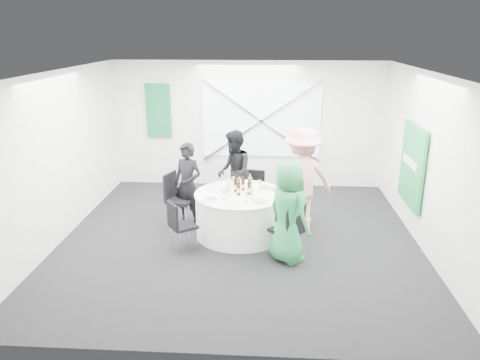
# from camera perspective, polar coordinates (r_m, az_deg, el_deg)

# --- Properties ---
(floor) EXTENTS (6.00, 6.00, 0.00)m
(floor) POSITION_cam_1_polar(r_m,az_deg,el_deg) (8.07, -0.09, -7.21)
(floor) COLOR black
(floor) RESTS_ON ground
(ceiling) EXTENTS (6.00, 6.00, 0.00)m
(ceiling) POSITION_cam_1_polar(r_m,az_deg,el_deg) (7.34, -0.10, 13.02)
(ceiling) COLOR silver
(ceiling) RESTS_ON wall_back
(wall_back) EXTENTS (6.00, 0.00, 6.00)m
(wall_back) POSITION_cam_1_polar(r_m,az_deg,el_deg) (10.50, 0.97, 6.75)
(wall_back) COLOR silver
(wall_back) RESTS_ON floor
(wall_front) EXTENTS (6.00, 0.00, 6.00)m
(wall_front) POSITION_cam_1_polar(r_m,az_deg,el_deg) (4.77, -2.45, -7.17)
(wall_front) COLOR silver
(wall_front) RESTS_ON floor
(wall_left) EXTENTS (0.00, 6.00, 6.00)m
(wall_left) POSITION_cam_1_polar(r_m,az_deg,el_deg) (8.33, -21.19, 2.60)
(wall_left) COLOR silver
(wall_left) RESTS_ON floor
(wall_right) EXTENTS (0.00, 6.00, 6.00)m
(wall_right) POSITION_cam_1_polar(r_m,az_deg,el_deg) (7.98, 21.95, 1.88)
(wall_right) COLOR silver
(wall_right) RESTS_ON floor
(window_panel) EXTENTS (2.60, 0.03, 1.60)m
(window_panel) POSITION_cam_1_polar(r_m,az_deg,el_deg) (10.43, 2.62, 7.22)
(window_panel) COLOR white
(window_panel) RESTS_ON wall_back
(window_brace_a) EXTENTS (2.63, 0.05, 1.84)m
(window_brace_a) POSITION_cam_1_polar(r_m,az_deg,el_deg) (10.40, 2.62, 7.18)
(window_brace_a) COLOR silver
(window_brace_a) RESTS_ON window_panel
(window_brace_b) EXTENTS (2.63, 0.05, 1.84)m
(window_brace_b) POSITION_cam_1_polar(r_m,az_deg,el_deg) (10.40, 2.62, 7.18)
(window_brace_b) COLOR silver
(window_brace_b) RESTS_ON window_panel
(green_banner) EXTENTS (0.55, 0.04, 1.20)m
(green_banner) POSITION_cam_1_polar(r_m,az_deg,el_deg) (10.68, -9.93, 8.31)
(green_banner) COLOR #156A39
(green_banner) RESTS_ON wall_back
(green_sign) EXTENTS (0.05, 1.20, 1.40)m
(green_sign) POSITION_cam_1_polar(r_m,az_deg,el_deg) (8.56, 20.23, 1.71)
(green_sign) COLOR #1A9141
(green_sign) RESTS_ON wall_right
(banquet_table) EXTENTS (1.56, 1.56, 0.76)m
(banquet_table) POSITION_cam_1_polar(r_m,az_deg,el_deg) (8.10, 0.00, -4.18)
(banquet_table) COLOR white
(banquet_table) RESTS_ON floor
(chair_back) EXTENTS (0.44, 0.44, 0.82)m
(chair_back) POSITION_cam_1_polar(r_m,az_deg,el_deg) (9.10, 1.79, -1.03)
(chair_back) COLOR black
(chair_back) RESTS_ON floor
(chair_back_left) EXTENTS (0.56, 0.56, 0.97)m
(chair_back_left) POSITION_cam_1_polar(r_m,az_deg,el_deg) (8.55, -7.78, -1.78)
(chair_back_left) COLOR black
(chair_back_left) RESTS_ON floor
(chair_back_right) EXTENTS (0.60, 0.60, 0.96)m
(chair_back_right) POSITION_cam_1_polar(r_m,az_deg,el_deg) (8.55, 6.41, -1.76)
(chair_back_right) COLOR black
(chair_back_right) RESTS_ON floor
(chair_front_right) EXTENTS (0.59, 0.59, 0.92)m
(chair_front_right) POSITION_cam_1_polar(r_m,az_deg,el_deg) (7.25, 6.13, -5.67)
(chair_front_right) COLOR black
(chair_front_right) RESTS_ON floor
(chair_front_left) EXTENTS (0.53, 0.53, 0.83)m
(chair_front_left) POSITION_cam_1_polar(r_m,az_deg,el_deg) (7.56, -7.46, -5.16)
(chair_front_left) COLOR black
(chair_front_left) RESTS_ON floor
(person_man_back_left) EXTENTS (0.65, 0.55, 1.52)m
(person_man_back_left) POSITION_cam_1_polar(r_m,az_deg,el_deg) (8.46, -6.39, -0.56)
(person_man_back_left) COLOR black
(person_man_back_left) RESTS_ON floor
(person_man_back) EXTENTS (0.56, 0.85, 1.62)m
(person_man_back) POSITION_cam_1_polar(r_m,az_deg,el_deg) (8.97, -0.74, 0.94)
(person_man_back) COLOR black
(person_man_back) RESTS_ON floor
(person_woman_pink) EXTENTS (1.30, 0.92, 1.84)m
(person_woman_pink) POSITION_cam_1_polar(r_m,az_deg,el_deg) (8.29, 7.52, 0.14)
(person_woman_pink) COLOR pink
(person_woman_pink) RESTS_ON floor
(person_woman_green) EXTENTS (0.89, 0.92, 1.59)m
(person_woman_green) POSITION_cam_1_polar(r_m,az_deg,el_deg) (7.10, 5.89, -3.93)
(person_woman_green) COLOR #258A48
(person_woman_green) RESTS_ON floor
(plate_back) EXTENTS (0.30, 0.30, 0.01)m
(plate_back) POSITION_cam_1_polar(r_m,az_deg,el_deg) (8.51, -0.43, -0.31)
(plate_back) COLOR silver
(plate_back) RESTS_ON banquet_table
(plate_back_left) EXTENTS (0.27, 0.27, 0.01)m
(plate_back_left) POSITION_cam_1_polar(r_m,az_deg,el_deg) (8.22, -3.06, -0.98)
(plate_back_left) COLOR silver
(plate_back_left) RESTS_ON banquet_table
(plate_back_right) EXTENTS (0.24, 0.24, 0.04)m
(plate_back_right) POSITION_cam_1_polar(r_m,az_deg,el_deg) (8.26, 3.05, -0.83)
(plate_back_right) COLOR silver
(plate_back_right) RESTS_ON banquet_table
(plate_front_right) EXTENTS (0.28, 0.28, 0.04)m
(plate_front_right) POSITION_cam_1_polar(r_m,az_deg,el_deg) (7.56, 2.50, -2.61)
(plate_front_right) COLOR silver
(plate_front_right) RESTS_ON banquet_table
(plate_front_left) EXTENTS (0.26, 0.26, 0.01)m
(plate_front_left) POSITION_cam_1_polar(r_m,az_deg,el_deg) (7.67, -3.70, -2.41)
(plate_front_left) COLOR silver
(plate_front_left) RESTS_ON banquet_table
(napkin) EXTENTS (0.17, 0.12, 0.04)m
(napkin) POSITION_cam_1_polar(r_m,az_deg,el_deg) (7.70, -3.51, -2.08)
(napkin) COLOR white
(napkin) RESTS_ON plate_front_left
(beer_bottle_a) EXTENTS (0.06, 0.06, 0.27)m
(beer_bottle_a) POSITION_cam_1_polar(r_m,az_deg,el_deg) (8.02, -0.55, -0.71)
(beer_bottle_a) COLOR #321A09
(beer_bottle_a) RESTS_ON banquet_table
(beer_bottle_b) EXTENTS (0.06, 0.06, 0.25)m
(beer_bottle_b) POSITION_cam_1_polar(r_m,az_deg,el_deg) (8.10, 0.38, -0.60)
(beer_bottle_b) COLOR #321A09
(beer_bottle_b) RESTS_ON banquet_table
(beer_bottle_c) EXTENTS (0.06, 0.06, 0.28)m
(beer_bottle_c) POSITION_cam_1_polar(r_m,az_deg,el_deg) (7.88, 1.11, -1.05)
(beer_bottle_c) COLOR #321A09
(beer_bottle_c) RESTS_ON banquet_table
(beer_bottle_d) EXTENTS (0.06, 0.06, 0.28)m
(beer_bottle_d) POSITION_cam_1_polar(r_m,az_deg,el_deg) (7.85, -0.18, -1.12)
(beer_bottle_d) COLOR #321A09
(beer_bottle_d) RESTS_ON banquet_table
(green_water_bottle) EXTENTS (0.08, 0.08, 0.32)m
(green_water_bottle) POSITION_cam_1_polar(r_m,az_deg,el_deg) (8.02, 1.23, -0.57)
(green_water_bottle) COLOR #44B356
(green_water_bottle) RESTS_ON banquet_table
(clear_water_bottle) EXTENTS (0.08, 0.08, 0.30)m
(clear_water_bottle) POSITION_cam_1_polar(r_m,az_deg,el_deg) (7.88, -1.43, -0.97)
(clear_water_bottle) COLOR white
(clear_water_bottle) RESTS_ON banquet_table
(wine_glass_a) EXTENTS (0.07, 0.07, 0.17)m
(wine_glass_a) POSITION_cam_1_polar(r_m,az_deg,el_deg) (7.63, -1.98, -1.54)
(wine_glass_a) COLOR white
(wine_glass_a) RESTS_ON banquet_table
(wine_glass_b) EXTENTS (0.07, 0.07, 0.17)m
(wine_glass_b) POSITION_cam_1_polar(r_m,az_deg,el_deg) (7.67, 1.46, -1.45)
(wine_glass_b) COLOR white
(wine_glass_b) RESTS_ON banquet_table
(wine_glass_c) EXTENTS (0.07, 0.07, 0.17)m
(wine_glass_c) POSITION_cam_1_polar(r_m,az_deg,el_deg) (8.29, -0.80, 0.06)
(wine_glass_c) COLOR white
(wine_glass_c) RESTS_ON banquet_table
(wine_glass_d) EXTENTS (0.07, 0.07, 0.17)m
(wine_glass_d) POSITION_cam_1_polar(r_m,az_deg,el_deg) (8.26, -0.07, -0.01)
(wine_glass_d) COLOR white
(wine_glass_d) RESTS_ON banquet_table
(wine_glass_e) EXTENTS (0.07, 0.07, 0.17)m
(wine_glass_e) POSITION_cam_1_polar(r_m,az_deg,el_deg) (7.54, 0.81, -1.79)
(wine_glass_e) COLOR white
(wine_glass_e) RESTS_ON banquet_table
(wine_glass_f) EXTENTS (0.07, 0.07, 0.17)m
(wine_glass_f) POSITION_cam_1_polar(r_m,az_deg,el_deg) (8.12, 2.41, -0.36)
(wine_glass_f) COLOR white
(wine_glass_f) RESTS_ON banquet_table
(fork_a) EXTENTS (0.12, 0.12, 0.01)m
(fork_a) POSITION_cam_1_polar(r_m,az_deg,el_deg) (7.76, -3.89, -2.19)
(fork_a) COLOR silver
(fork_a) RESTS_ON banquet_table
(knife_a) EXTENTS (0.11, 0.12, 0.01)m
(knife_a) POSITION_cam_1_polar(r_m,az_deg,el_deg) (7.53, -2.48, -2.82)
(knife_a) COLOR silver
(knife_a) RESTS_ON banquet_table
(fork_b) EXTENTS (0.08, 0.14, 0.01)m
(fork_b) POSITION_cam_1_polar(r_m,az_deg,el_deg) (8.38, -2.61, -0.64)
(fork_b) COLOR silver
(fork_b) RESTS_ON banquet_table
(knife_b) EXTENTS (0.09, 0.14, 0.01)m
(knife_b) POSITION_cam_1_polar(r_m,az_deg,el_deg) (8.15, -3.86, -1.21)
(knife_b) COLOR silver
(knife_b) RESTS_ON banquet_table
(fork_c) EXTENTS (0.15, 0.02, 0.01)m
(fork_c) POSITION_cam_1_polar(r_m,az_deg,el_deg) (8.47, 1.47, -0.42)
(fork_c) COLOR silver
(fork_c) RESTS_ON banquet_table
(knife_c) EXTENTS (0.15, 0.02, 0.01)m
(knife_c) POSITION_cam_1_polar(r_m,az_deg,el_deg) (8.49, -1.08, -0.38)
(knife_c) COLOR silver
(knife_c) RESTS_ON banquet_table
(fork_d) EXTENTS (0.10, 0.13, 0.01)m
(fork_d) POSITION_cam_1_polar(r_m,az_deg,el_deg) (7.52, 2.45, -2.83)
(fork_d) COLOR silver
(fork_d) RESTS_ON banquet_table
(knife_d) EXTENTS (0.10, 0.13, 0.01)m
(knife_d) POSITION_cam_1_polar(r_m,az_deg,el_deg) (7.77, 3.92, -2.17)
(knife_d) COLOR silver
(knife_d) RESTS_ON banquet_table
(fork_e) EXTENTS (0.10, 0.13, 0.01)m
(fork_e) POSITION_cam_1_polar(r_m,az_deg,el_deg) (8.11, 3.96, -1.31)
(fork_e) COLOR silver
(fork_e) RESTS_ON banquet_table
(knife_e) EXTENTS (0.09, 0.14, 0.01)m
(knife_e) POSITION_cam_1_polar(r_m,az_deg,el_deg) (8.35, 2.88, -0.72)
(knife_e) COLOR silver
(knife_e) RESTS_ON banquet_table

